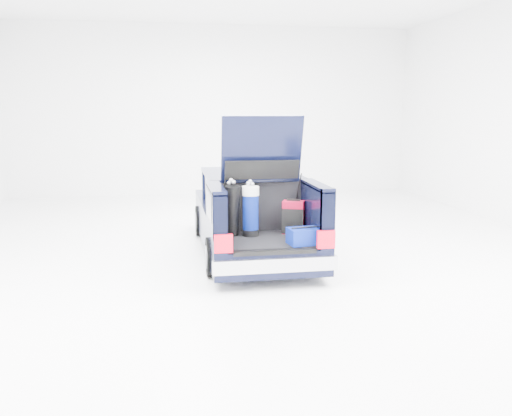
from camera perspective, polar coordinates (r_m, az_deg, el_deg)
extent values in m
plane|color=white|center=(9.89, -0.48, -4.63)|extent=(14.00, 14.00, 0.00)
cube|color=black|center=(10.40, -1.05, -1.05)|extent=(1.75, 3.00, 0.70)
cube|color=black|center=(11.95, -2.17, -0.06)|extent=(1.70, 0.30, 0.50)
cube|color=#A8A8B0|center=(12.10, -2.25, -0.26)|extent=(1.72, 0.10, 0.22)
cube|color=black|center=(9.81, -0.63, 1.93)|extent=(1.55, 1.95, 0.54)
cube|color=black|center=(9.77, -0.64, 3.61)|extent=(1.62, 2.05, 0.06)
cube|color=black|center=(8.37, 1.14, -4.93)|extent=(1.75, 1.30, 0.40)
cube|color=black|center=(8.34, 1.12, -3.40)|extent=(1.32, 1.18, 0.05)
cube|color=black|center=(8.13, -4.22, -0.90)|extent=(0.20, 1.30, 0.85)
cube|color=black|center=(8.41, 6.35, -0.56)|extent=(0.20, 1.30, 0.85)
cube|color=black|center=(8.05, -4.26, 2.13)|extent=(0.20, 1.30, 0.06)
cube|color=black|center=(8.34, 6.41, 2.38)|extent=(0.20, 1.30, 0.06)
cube|color=black|center=(8.83, 0.41, 0.00)|extent=(1.36, 0.08, 0.84)
cube|color=#A8A8B0|center=(7.72, 2.09, -6.03)|extent=(1.80, 0.12, 0.20)
cube|color=#AE071B|center=(7.55, -3.46, -3.75)|extent=(0.26, 0.07, 0.26)
cube|color=#AE071B|center=(7.84, 7.38, -3.29)|extent=(0.26, 0.07, 0.26)
cube|color=black|center=(7.71, 2.04, -4.71)|extent=(1.20, 0.06, 0.06)
cube|color=black|center=(8.54, 0.62, 6.34)|extent=(1.28, 0.33, 1.03)
cube|color=black|center=(8.57, 0.57, 7.29)|extent=(0.95, 0.17, 0.54)
cylinder|color=black|center=(11.14, -5.84, -1.34)|extent=(0.20, 0.62, 0.62)
cylinder|color=slate|center=(11.14, -5.84, -1.34)|extent=(0.23, 0.36, 0.36)
cylinder|color=black|center=(11.36, 2.44, -1.07)|extent=(0.20, 0.62, 0.62)
cylinder|color=slate|center=(11.36, 2.44, -1.07)|extent=(0.23, 0.36, 0.36)
cylinder|color=black|center=(8.42, -4.56, -5.16)|extent=(0.20, 0.62, 0.62)
cylinder|color=slate|center=(8.42, -4.56, -5.16)|extent=(0.23, 0.36, 0.36)
cylinder|color=black|center=(8.71, 6.28, -4.66)|extent=(0.20, 0.62, 0.62)
cylinder|color=slate|center=(8.71, 6.28, -4.66)|extent=(0.23, 0.36, 0.36)
cube|color=maroon|center=(8.66, 3.95, -0.96)|extent=(0.39, 0.32, 0.53)
cube|color=black|center=(8.61, 3.97, 0.85)|extent=(0.21, 0.12, 0.03)
cube|color=black|center=(8.57, 4.10, -1.44)|extent=(0.33, 0.14, 0.40)
cylinder|color=black|center=(8.46, -2.57, -0.28)|extent=(0.31, 0.39, 0.82)
cube|color=white|center=(8.56, -2.66, 0.03)|extent=(0.10, 0.04, 0.28)
sphere|color=#99999E|center=(8.40, -2.87, 2.65)|extent=(0.07, 0.07, 0.07)
sphere|color=#99999E|center=(8.36, -2.38, 2.75)|extent=(0.07, 0.07, 0.07)
cylinder|color=black|center=(8.52, -0.57, -2.58)|extent=(0.34, 0.34, 0.10)
cylinder|color=#041262|center=(8.45, -0.57, -0.43)|extent=(0.31, 0.31, 0.56)
cylinder|color=white|center=(8.39, -0.58, 1.82)|extent=(0.34, 0.34, 0.14)
sphere|color=#99999E|center=(8.40, -0.40, 2.53)|extent=(0.07, 0.07, 0.07)
sphere|color=#99999E|center=(8.41, -0.62, 2.82)|extent=(0.07, 0.07, 0.07)
cube|color=#041262|center=(8.01, 5.20, -2.96)|extent=(0.53, 0.39, 0.24)
cylinder|color=black|center=(7.98, 5.22, -2.06)|extent=(0.43, 0.08, 0.03)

